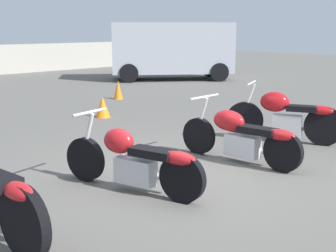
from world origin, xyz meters
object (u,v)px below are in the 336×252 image
Objects in this scene: motorcycle_slot_1 at (134,161)px; motorcycle_slot_3 at (285,116)px; motorcycle_slot_2 at (241,136)px; parked_van at (171,48)px; traffic_cone_near at (103,107)px; traffic_cone_far at (118,90)px.

motorcycle_slot_1 is 1.05× the size of motorcycle_slot_3.
motorcycle_slot_3 is at bearing 4.73° from motorcycle_slot_2.
motorcycle_slot_1 is 0.99× the size of motorcycle_slot_2.
traffic_cone_near is (-6.84, -4.46, -0.98)m from parked_van.
traffic_cone_far is (1.22, 6.08, -0.20)m from motorcycle_slot_3.
motorcycle_slot_1 is 1.96m from motorcycle_slot_2.
traffic_cone_near is at bearing 76.45° from motorcycle_slot_2.
traffic_cone_near is at bearing 161.88° from parked_van.
motorcycle_slot_1 is 4.36× the size of traffic_cone_near.
traffic_cone_far is at bearing 39.86° from motorcycle_slot_1.
motorcycle_slot_2 reaches higher than traffic_cone_near.
traffic_cone_far is at bearing 43.30° from traffic_cone_near.
motorcycle_slot_3 is (1.62, 0.22, 0.06)m from motorcycle_slot_2.
motorcycle_slot_3 reaches higher than traffic_cone_far.
parked_van is 5.53m from traffic_cone_far.
motorcycle_slot_2 is 4.42× the size of traffic_cone_near.
motorcycle_slot_2 is 1.63m from motorcycle_slot_3.
motorcycle_slot_1 is 3.57m from motorcycle_slot_3.
parked_van is 10.26× the size of traffic_cone_near.
traffic_cone_near is at bearing 44.62° from motorcycle_slot_1.
motorcycle_slot_1 is at bearing 158.29° from motorcycle_slot_3.
traffic_cone_near is (-0.81, 4.17, -0.23)m from motorcycle_slot_3.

